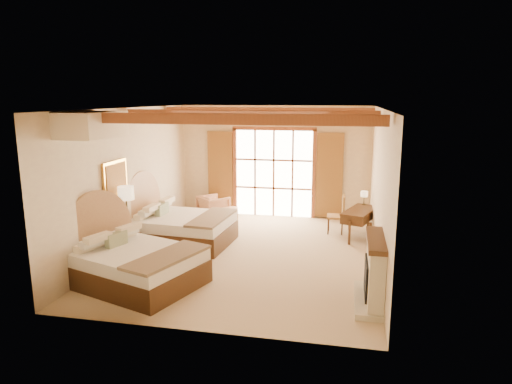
% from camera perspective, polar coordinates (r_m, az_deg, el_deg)
% --- Properties ---
extents(floor, '(7.00, 7.00, 0.00)m').
position_cam_1_polar(floor, '(10.27, -0.98, -7.74)').
color(floor, '#CAB086').
rests_on(floor, ground).
extents(wall_back, '(5.50, 0.00, 5.50)m').
position_cam_1_polar(wall_back, '(13.24, 2.28, 3.83)').
color(wall_back, beige).
rests_on(wall_back, ground).
extents(wall_left, '(0.00, 7.00, 7.00)m').
position_cam_1_polar(wall_left, '(10.77, -15.44, 1.57)').
color(wall_left, beige).
rests_on(wall_left, ground).
extents(wall_right, '(0.00, 7.00, 7.00)m').
position_cam_1_polar(wall_right, '(9.64, 15.16, 0.42)').
color(wall_right, beige).
rests_on(wall_right, ground).
extents(ceiling, '(7.00, 7.00, 0.00)m').
position_cam_1_polar(ceiling, '(9.68, -1.04, 10.42)').
color(ceiling, '#B57132').
rests_on(ceiling, ground).
extents(ceiling_beams, '(5.39, 4.60, 0.18)m').
position_cam_1_polar(ceiling_beams, '(9.68, -1.04, 9.71)').
color(ceiling_beams, brown).
rests_on(ceiling_beams, ceiling).
extents(french_doors, '(3.95, 0.08, 2.60)m').
position_cam_1_polar(french_doors, '(13.24, 2.23, 2.29)').
color(french_doors, white).
rests_on(french_doors, ground).
extents(fireplace, '(0.46, 1.40, 1.16)m').
position_cam_1_polar(fireplace, '(8.01, 14.48, -9.98)').
color(fireplace, beige).
rests_on(fireplace, ground).
extents(painting, '(0.06, 0.95, 0.75)m').
position_cam_1_polar(painting, '(10.08, -17.16, 1.65)').
color(painting, gold).
rests_on(painting, wall_left).
extents(canopy_valance, '(0.70, 1.40, 0.45)m').
position_cam_1_polar(canopy_valance, '(8.71, -19.81, 7.94)').
color(canopy_valance, '#F9EBC8').
rests_on(canopy_valance, ceiling).
extents(bed_near, '(2.73, 2.31, 1.46)m').
position_cam_1_polar(bed_near, '(8.88, -15.60, -8.33)').
color(bed_near, '#443018').
rests_on(bed_near, floor).
extents(bed_far, '(2.37, 1.86, 1.48)m').
position_cam_1_polar(bed_far, '(11.05, -9.99, -4.06)').
color(bed_far, '#443018').
rests_on(bed_far, floor).
extents(nightstand, '(0.45, 0.45, 0.54)m').
position_cam_1_polar(nightstand, '(10.28, -15.71, -6.58)').
color(nightstand, '#443018').
rests_on(nightstand, floor).
extents(floor_lamp, '(0.33, 0.33, 1.57)m').
position_cam_1_polar(floor_lamp, '(10.08, -15.93, -0.65)').
color(floor_lamp, '#3A2E16').
rests_on(floor_lamp, floor).
extents(armchair, '(1.04, 1.04, 0.68)m').
position_cam_1_polar(armchair, '(13.10, -5.34, -1.92)').
color(armchair, tan).
rests_on(armchair, floor).
extents(ottoman, '(0.66, 0.66, 0.39)m').
position_cam_1_polar(ottoman, '(12.76, -3.50, -2.92)').
color(ottoman, tan).
rests_on(ottoman, floor).
extents(desk, '(0.97, 1.44, 0.71)m').
position_cam_1_polar(desk, '(11.60, 12.81, -3.76)').
color(desk, '#443018').
rests_on(desk, floor).
extents(desk_chair, '(0.45, 0.45, 0.99)m').
position_cam_1_polar(desk_chair, '(11.89, 10.01, -3.64)').
color(desk_chair, olive).
rests_on(desk_chair, floor).
extents(desk_lamp, '(0.18, 0.18, 0.35)m').
position_cam_1_polar(desk_lamp, '(12.01, 13.38, -0.30)').
color(desk_lamp, '#3A2E16').
rests_on(desk_lamp, desk).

